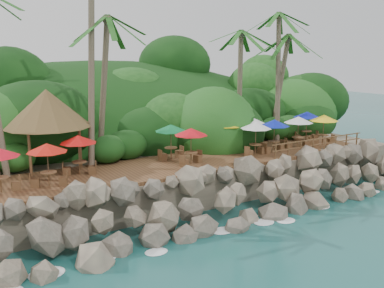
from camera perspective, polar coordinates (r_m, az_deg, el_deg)
ground at (r=23.75m, az=7.68°, el=-10.63°), size 140.00×140.00×0.00m
land_base at (r=36.67m, az=-8.15°, el=-0.85°), size 32.00×25.20×2.10m
jungle_hill at (r=43.74m, az=-12.00°, el=-0.34°), size 44.80×28.00×15.40m
seawall at (r=24.83m, az=4.84°, el=-6.72°), size 29.00×4.00×2.30m
terrace at (r=27.72m, az=0.00°, el=-2.43°), size 26.00×5.00×0.20m
jungle_foliage at (r=36.02m, az=-7.47°, el=-2.78°), size 44.00×16.00×12.00m
foam_line at (r=23.95m, az=7.22°, el=-10.34°), size 25.20×0.80×0.06m
palms at (r=29.99m, az=-1.70°, el=17.35°), size 26.72×6.97×14.90m
palapa at (r=27.08m, az=-18.12°, el=4.38°), size 5.03×5.03×4.60m
dining_clusters at (r=28.27m, az=3.04°, el=1.88°), size 24.13×4.06×2.23m
railing at (r=31.17m, az=15.97°, el=0.04°), size 8.30×0.10×1.00m
waiter at (r=30.12m, az=6.81°, el=0.41°), size 0.60×0.40×1.61m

